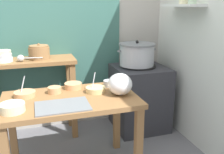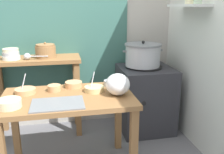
# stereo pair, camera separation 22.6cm
# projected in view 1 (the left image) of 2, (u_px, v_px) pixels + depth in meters

# --- Properties ---
(wall_back) EXTENTS (4.40, 0.12, 2.60)m
(wall_back) POSITION_uv_depth(u_px,v_px,m) (59.00, 19.00, 2.85)
(wall_back) COLOR #B2ADA3
(wall_back) RESTS_ON ground
(wall_right) EXTENTS (0.30, 3.20, 2.60)m
(wall_right) POSITION_uv_depth(u_px,v_px,m) (205.00, 21.00, 2.41)
(wall_right) COLOR silver
(wall_right) RESTS_ON ground
(prep_table) EXTENTS (1.10, 0.66, 0.72)m
(prep_table) POSITION_uv_depth(u_px,v_px,m) (71.00, 110.00, 2.07)
(prep_table) COLOR olive
(prep_table) RESTS_ON ground
(back_shelf_table) EXTENTS (0.96, 0.40, 0.90)m
(back_shelf_table) POSITION_uv_depth(u_px,v_px,m) (31.00, 80.00, 2.67)
(back_shelf_table) COLOR olive
(back_shelf_table) RESTS_ON ground
(stove_block) EXTENTS (0.60, 0.61, 0.78)m
(stove_block) POSITION_uv_depth(u_px,v_px,m) (139.00, 97.00, 2.99)
(stove_block) COLOR #2D2D33
(stove_block) RESTS_ON ground
(steamer_pot) EXTENTS (0.47, 0.42, 0.29)m
(steamer_pot) POSITION_uv_depth(u_px,v_px,m) (137.00, 54.00, 2.85)
(steamer_pot) COLOR #B7BABF
(steamer_pot) RESTS_ON stove_block
(clay_pot) EXTENTS (0.22, 0.22, 0.17)m
(clay_pot) POSITION_uv_depth(u_px,v_px,m) (39.00, 52.00, 2.62)
(clay_pot) COLOR olive
(clay_pot) RESTS_ON back_shelf_table
(bowl_stack_enamel) EXTENTS (0.18, 0.18, 0.12)m
(bowl_stack_enamel) POSITION_uv_depth(u_px,v_px,m) (3.00, 56.00, 2.50)
(bowl_stack_enamel) COLOR silver
(bowl_stack_enamel) RESTS_ON back_shelf_table
(ladle) EXTENTS (0.25, 0.08, 0.07)m
(ladle) POSITION_uv_depth(u_px,v_px,m) (22.00, 58.00, 2.51)
(ladle) COLOR #B7BABF
(ladle) RESTS_ON back_shelf_table
(serving_tray) EXTENTS (0.40, 0.28, 0.01)m
(serving_tray) POSITION_uv_depth(u_px,v_px,m) (63.00, 106.00, 1.85)
(serving_tray) COLOR slate
(serving_tray) RESTS_ON prep_table
(plastic_bag) EXTENTS (0.21, 0.22, 0.18)m
(plastic_bag) POSITION_uv_depth(u_px,v_px,m) (120.00, 84.00, 2.09)
(plastic_bag) COLOR white
(plastic_bag) RESTS_ON prep_table
(prep_bowl_0) EXTENTS (0.16, 0.16, 0.05)m
(prep_bowl_0) POSITION_uv_depth(u_px,v_px,m) (73.00, 85.00, 2.25)
(prep_bowl_0) COLOR tan
(prep_bowl_0) RESTS_ON prep_table
(prep_bowl_1) EXTENTS (0.11, 0.11, 0.06)m
(prep_bowl_1) POSITION_uv_depth(u_px,v_px,m) (54.00, 90.00, 2.13)
(prep_bowl_1) COLOR tan
(prep_bowl_1) RESTS_ON prep_table
(prep_bowl_2) EXTENTS (0.17, 0.17, 0.17)m
(prep_bowl_2) POSITION_uv_depth(u_px,v_px,m) (96.00, 89.00, 2.16)
(prep_bowl_2) COLOR #E5C684
(prep_bowl_2) RESTS_ON prep_table
(prep_bowl_3) EXTENTS (0.17, 0.17, 0.17)m
(prep_bowl_3) POSITION_uv_depth(u_px,v_px,m) (25.00, 94.00, 2.05)
(prep_bowl_3) COLOR tan
(prep_bowl_3) RESTS_ON prep_table
(prep_bowl_4) EXTENTS (0.18, 0.18, 0.06)m
(prep_bowl_4) POSITION_uv_depth(u_px,v_px,m) (12.00, 107.00, 1.76)
(prep_bowl_4) COLOR beige
(prep_bowl_4) RESTS_ON prep_table
(prep_bowl_5) EXTENTS (0.11, 0.11, 0.06)m
(prep_bowl_5) POSITION_uv_depth(u_px,v_px,m) (109.00, 83.00, 2.32)
(prep_bowl_5) COLOR #B7BABF
(prep_bowl_5) RESTS_ON prep_table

